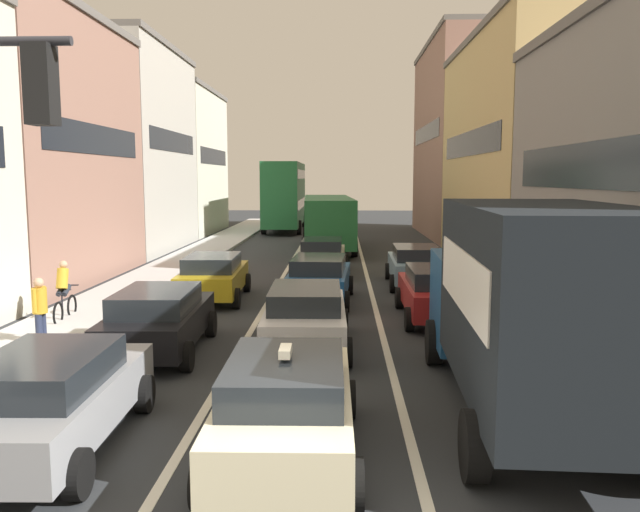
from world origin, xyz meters
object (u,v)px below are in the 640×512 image
object	(u,v)px
wagon_left_lane_second	(159,319)
cyclist_on_sidewalk	(64,292)
wagon_right_lane_far	(416,265)
bus_far_queue_secondary	(285,193)
taxi_centre_lane_front	(287,404)
removalist_box_truck	(528,301)
sedan_left_lane_third	(213,276)
sedan_centre_lane_second	(306,315)
hatchback_centre_lane_third	(319,278)
coupe_centre_lane_fourth	(322,255)
bus_mid_queue_primary	(328,218)
sedan_left_lane_front	(51,398)
pedestrian_near_kerb	(40,308)
sedan_right_lane_behind_truck	(437,292)

from	to	relation	value
wagon_left_lane_second	cyclist_on_sidewalk	world-z (taller)	cyclist_on_sidewalk
wagon_right_lane_far	bus_far_queue_secondary	xyz separation A→B (m)	(-6.96, 24.21, 2.03)
taxi_centre_lane_front	cyclist_on_sidewalk	size ratio (longest dim) A/B	2.50
removalist_box_truck	cyclist_on_sidewalk	world-z (taller)	removalist_box_truck
wagon_left_lane_second	sedan_left_lane_third	distance (m)	6.29
sedan_centre_lane_second	wagon_left_lane_second	size ratio (longest dim) A/B	0.99
sedan_centre_lane_second	hatchback_centre_lane_third	size ratio (longest dim) A/B	0.99
coupe_centre_lane_fourth	bus_mid_queue_primary	distance (m)	9.07
removalist_box_truck	cyclist_on_sidewalk	distance (m)	12.59
wagon_right_lane_far	bus_mid_queue_primary	size ratio (longest dim) A/B	0.41
sedan_left_lane_front	sedan_centre_lane_second	xyz separation A→B (m)	(3.41, 5.63, 0.00)
hatchback_centre_lane_third	wagon_right_lane_far	bearing A→B (deg)	-43.84
bus_mid_queue_primary	bus_far_queue_secondary	xyz separation A→B (m)	(-3.47, 12.54, 1.07)
coupe_centre_lane_fourth	pedestrian_near_kerb	world-z (taller)	pedestrian_near_kerb
removalist_box_truck	wagon_right_lane_far	xyz separation A→B (m)	(-0.30, 12.88, -1.18)
sedan_centre_lane_second	sedan_right_lane_behind_truck	size ratio (longest dim) A/B	1.01
sedan_left_lane_front	wagon_left_lane_second	distance (m)	5.18
taxi_centre_lane_front	sedan_right_lane_behind_truck	size ratio (longest dim) A/B	1.00
sedan_left_lane_third	sedan_left_lane_front	bearing A→B (deg)	177.61
sedan_left_lane_third	cyclist_on_sidewalk	distance (m)	4.82
sedan_centre_lane_second	bus_mid_queue_primary	distance (m)	20.44
removalist_box_truck	sedan_centre_lane_second	bearing A→B (deg)	45.72
wagon_right_lane_far	sedan_left_lane_front	bearing A→B (deg)	155.00
wagon_right_lane_far	sedan_left_lane_third	bearing A→B (deg)	113.74
hatchback_centre_lane_third	cyclist_on_sidewalk	bearing A→B (deg)	117.06
sedan_left_lane_third	bus_far_queue_secondary	bearing A→B (deg)	-1.98
coupe_centre_lane_fourth	bus_far_queue_secondary	world-z (taller)	bus_far_queue_secondary
sedan_left_lane_third	coupe_centre_lane_fourth	bearing A→B (deg)	-33.41
hatchback_centre_lane_third	bus_far_queue_secondary	size ratio (longest dim) A/B	0.42
wagon_left_lane_second	coupe_centre_lane_fourth	size ratio (longest dim) A/B	1.01
coupe_centre_lane_fourth	hatchback_centre_lane_third	bearing A→B (deg)	-178.43
pedestrian_near_kerb	wagon_left_lane_second	bearing A→B (deg)	-5.20
removalist_box_truck	pedestrian_near_kerb	world-z (taller)	removalist_box_truck
removalist_box_truck	sedan_left_lane_front	distance (m)	7.52
sedan_left_lane_front	bus_mid_queue_primary	size ratio (longest dim) A/B	0.41
bus_far_queue_secondary	pedestrian_near_kerb	distance (m)	33.19
removalist_box_truck	pedestrian_near_kerb	xyz separation A→B (m)	(-10.11, 4.08, -1.03)
cyclist_on_sidewalk	hatchback_centre_lane_third	bearing A→B (deg)	-70.13
sedan_centre_lane_second	hatchback_centre_lane_third	world-z (taller)	same
cyclist_on_sidewalk	wagon_left_lane_second	bearing A→B (deg)	-134.13
coupe_centre_lane_fourth	bus_mid_queue_primary	xyz separation A→B (m)	(0.04, 9.02, 0.96)
wagon_left_lane_second	pedestrian_near_kerb	bearing A→B (deg)	80.18
hatchback_centre_lane_third	pedestrian_near_kerb	distance (m)	8.47
bus_far_queue_secondary	pedestrian_near_kerb	world-z (taller)	bus_far_queue_secondary
wagon_left_lane_second	sedan_right_lane_behind_truck	distance (m)	7.75
removalist_box_truck	sedan_left_lane_front	world-z (taller)	removalist_box_truck
sedan_right_lane_behind_truck	coupe_centre_lane_fourth	bearing A→B (deg)	22.91
sedan_right_lane_behind_truck	bus_mid_queue_primary	bearing A→B (deg)	11.26
pedestrian_near_kerb	sedan_right_lane_behind_truck	bearing A→B (deg)	21.01
sedan_centre_lane_second	pedestrian_near_kerb	world-z (taller)	pedestrian_near_kerb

